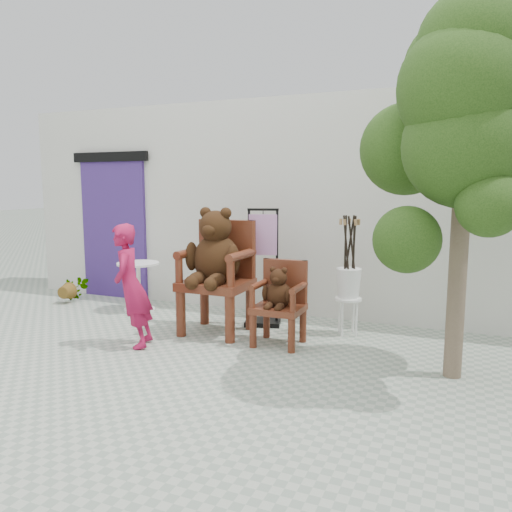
{
  "coord_description": "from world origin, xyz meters",
  "views": [
    {
      "loc": [
        2.22,
        -3.91,
        1.79
      ],
      "look_at": [
        -0.12,
        1.63,
        0.95
      ],
      "focal_mm": 35.0,
      "sensor_mm": 36.0,
      "label": 1
    }
  ],
  "objects_px": {
    "cafe_table": "(139,281)",
    "display_stand": "(263,281)",
    "chair_small": "(280,296)",
    "person": "(131,286)",
    "tree": "(466,109)",
    "chair_big": "(217,261)",
    "stool_bucket": "(349,283)"
  },
  "relations": [
    {
      "from": "stool_bucket",
      "to": "tree",
      "type": "height_order",
      "value": "tree"
    },
    {
      "from": "display_stand",
      "to": "tree",
      "type": "relative_size",
      "value": 0.45
    },
    {
      "from": "chair_big",
      "to": "tree",
      "type": "distance_m",
      "value": 3.19
    },
    {
      "from": "tree",
      "to": "stool_bucket",
      "type": "bearing_deg",
      "value": 137.9
    },
    {
      "from": "person",
      "to": "display_stand",
      "type": "height_order",
      "value": "display_stand"
    },
    {
      "from": "tree",
      "to": "display_stand",
      "type": "bearing_deg",
      "value": 154.77
    },
    {
      "from": "chair_small",
      "to": "stool_bucket",
      "type": "distance_m",
      "value": 0.92
    },
    {
      "from": "chair_big",
      "to": "person",
      "type": "distance_m",
      "value": 1.09
    },
    {
      "from": "person",
      "to": "tree",
      "type": "height_order",
      "value": "tree"
    },
    {
      "from": "cafe_table",
      "to": "display_stand",
      "type": "relative_size",
      "value": 0.47
    },
    {
      "from": "stool_bucket",
      "to": "tree",
      "type": "relative_size",
      "value": 0.43
    },
    {
      "from": "person",
      "to": "stool_bucket",
      "type": "xyz_separation_m",
      "value": [
        2.13,
        1.4,
        -0.05
      ]
    },
    {
      "from": "display_stand",
      "to": "chair_small",
      "type": "bearing_deg",
      "value": -70.53
    },
    {
      "from": "person",
      "to": "cafe_table",
      "type": "relative_size",
      "value": 1.96
    },
    {
      "from": "cafe_table",
      "to": "tree",
      "type": "xyz_separation_m",
      "value": [
        4.27,
        -1.09,
        2.01
      ]
    },
    {
      "from": "chair_small",
      "to": "person",
      "type": "relative_size",
      "value": 0.69
    },
    {
      "from": "chair_big",
      "to": "person",
      "type": "xyz_separation_m",
      "value": [
        -0.62,
        -0.88,
        -0.2
      ]
    },
    {
      "from": "chair_big",
      "to": "tree",
      "type": "height_order",
      "value": "tree"
    },
    {
      "from": "chair_small",
      "to": "cafe_table",
      "type": "distance_m",
      "value": 2.51
    },
    {
      "from": "stool_bucket",
      "to": "tree",
      "type": "bearing_deg",
      "value": -42.1
    },
    {
      "from": "display_stand",
      "to": "stool_bucket",
      "type": "height_order",
      "value": "display_stand"
    },
    {
      "from": "person",
      "to": "tree",
      "type": "bearing_deg",
      "value": 72.02
    },
    {
      "from": "stool_bucket",
      "to": "display_stand",
      "type": "bearing_deg",
      "value": 179.86
    },
    {
      "from": "chair_small",
      "to": "display_stand",
      "type": "bearing_deg",
      "value": 125.7
    },
    {
      "from": "cafe_table",
      "to": "tree",
      "type": "bearing_deg",
      "value": -14.38
    },
    {
      "from": "display_stand",
      "to": "stool_bucket",
      "type": "relative_size",
      "value": 1.04
    },
    {
      "from": "cafe_table",
      "to": "stool_bucket",
      "type": "distance_m",
      "value": 3.06
    },
    {
      "from": "chair_big",
      "to": "cafe_table",
      "type": "relative_size",
      "value": 2.19
    },
    {
      "from": "person",
      "to": "display_stand",
      "type": "xyz_separation_m",
      "value": [
        1.01,
        1.4,
        -0.11
      ]
    },
    {
      "from": "display_stand",
      "to": "tree",
      "type": "xyz_separation_m",
      "value": [
        2.33,
        -1.1,
        1.87
      ]
    },
    {
      "from": "cafe_table",
      "to": "tree",
      "type": "relative_size",
      "value": 0.21
    },
    {
      "from": "stool_bucket",
      "to": "chair_big",
      "type": "bearing_deg",
      "value": -161.07
    }
  ]
}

